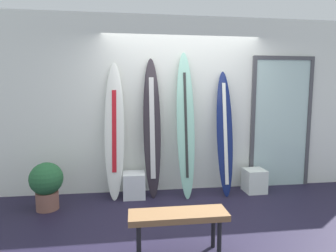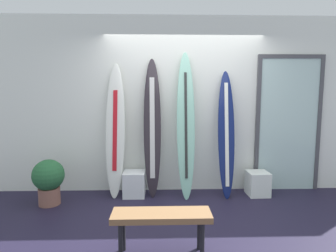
{
  "view_description": "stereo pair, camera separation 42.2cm",
  "coord_description": "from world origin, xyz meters",
  "px_view_note": "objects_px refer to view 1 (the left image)",
  "views": [
    {
      "loc": [
        -0.8,
        -3.21,
        1.6
      ],
      "look_at": [
        -0.26,
        0.95,
        1.1
      ],
      "focal_mm": 29.63,
      "sensor_mm": 36.0,
      "label": 1
    },
    {
      "loc": [
        -0.38,
        -3.24,
        1.6
      ],
      "look_at": [
        -0.26,
        0.95,
        1.1
      ],
      "focal_mm": 29.63,
      "sensor_mm": 36.0,
      "label": 2
    }
  ],
  "objects_px": {
    "potted_plant": "(47,183)",
    "display_block_left": "(134,185)",
    "surfboard_ivory": "(114,132)",
    "display_block_center": "(254,181)",
    "surfboard_navy": "(225,134)",
    "bench": "(178,218)",
    "surfboard_seafoam": "(186,125)",
    "surfboard_charcoal": "(152,128)",
    "glass_door": "(281,120)"
  },
  "relations": [
    {
      "from": "glass_door",
      "to": "bench",
      "type": "distance_m",
      "value": 2.88
    },
    {
      "from": "glass_door",
      "to": "surfboard_ivory",
      "type": "bearing_deg",
      "value": -176.07
    },
    {
      "from": "surfboard_navy",
      "to": "glass_door",
      "type": "distance_m",
      "value": 1.11
    },
    {
      "from": "surfboard_seafoam",
      "to": "glass_door",
      "type": "height_order",
      "value": "surfboard_seafoam"
    },
    {
      "from": "surfboard_ivory",
      "to": "display_block_center",
      "type": "xyz_separation_m",
      "value": [
        2.22,
        -0.07,
        -0.83
      ]
    },
    {
      "from": "surfboard_navy",
      "to": "display_block_center",
      "type": "distance_m",
      "value": 0.93
    },
    {
      "from": "potted_plant",
      "to": "bench",
      "type": "distance_m",
      "value": 2.07
    },
    {
      "from": "display_block_left",
      "to": "glass_door",
      "type": "relative_size",
      "value": 0.17
    },
    {
      "from": "surfboard_ivory",
      "to": "potted_plant",
      "type": "xyz_separation_m",
      "value": [
        -0.91,
        -0.35,
        -0.64
      ]
    },
    {
      "from": "surfboard_navy",
      "to": "display_block_left",
      "type": "distance_m",
      "value": 1.62
    },
    {
      "from": "surfboard_seafoam",
      "to": "surfboard_navy",
      "type": "distance_m",
      "value": 0.64
    },
    {
      "from": "surfboard_seafoam",
      "to": "surfboard_ivory",
      "type": "bearing_deg",
      "value": 177.35
    },
    {
      "from": "surfboard_seafoam",
      "to": "display_block_center",
      "type": "relative_size",
      "value": 6.0
    },
    {
      "from": "surfboard_ivory",
      "to": "bench",
      "type": "bearing_deg",
      "value": -67.1
    },
    {
      "from": "display_block_left",
      "to": "display_block_center",
      "type": "bearing_deg",
      "value": -0.56
    },
    {
      "from": "surfboard_charcoal",
      "to": "display_block_center",
      "type": "bearing_deg",
      "value": -2.6
    },
    {
      "from": "potted_plant",
      "to": "surfboard_ivory",
      "type": "bearing_deg",
      "value": 21.07
    },
    {
      "from": "surfboard_charcoal",
      "to": "potted_plant",
      "type": "xyz_separation_m",
      "value": [
        -1.48,
        -0.36,
        -0.69
      ]
    },
    {
      "from": "surfboard_seafoam",
      "to": "surfboard_charcoal",
      "type": "bearing_deg",
      "value": 173.64
    },
    {
      "from": "surfboard_ivory",
      "to": "bench",
      "type": "relative_size",
      "value": 2.12
    },
    {
      "from": "surfboard_charcoal",
      "to": "glass_door",
      "type": "bearing_deg",
      "value": 4.77
    },
    {
      "from": "surfboard_ivory",
      "to": "glass_door",
      "type": "relative_size",
      "value": 0.93
    },
    {
      "from": "surfboard_seafoam",
      "to": "display_block_center",
      "type": "height_order",
      "value": "surfboard_seafoam"
    },
    {
      "from": "bench",
      "to": "glass_door",
      "type": "bearing_deg",
      "value": 41.71
    },
    {
      "from": "surfboard_ivory",
      "to": "bench",
      "type": "xyz_separation_m",
      "value": [
        0.7,
        -1.66,
        -0.63
      ]
    },
    {
      "from": "display_block_left",
      "to": "bench",
      "type": "relative_size",
      "value": 0.4
    },
    {
      "from": "surfboard_seafoam",
      "to": "display_block_center",
      "type": "distance_m",
      "value": 1.47
    },
    {
      "from": "display_block_center",
      "to": "glass_door",
      "type": "distance_m",
      "value": 1.13
    },
    {
      "from": "surfboard_charcoal",
      "to": "surfboard_navy",
      "type": "bearing_deg",
      "value": -2.95
    },
    {
      "from": "display_block_center",
      "to": "surfboard_ivory",
      "type": "bearing_deg",
      "value": 178.25
    },
    {
      "from": "surfboard_charcoal",
      "to": "bench",
      "type": "xyz_separation_m",
      "value": [
        0.13,
        -1.67,
        -0.68
      ]
    },
    {
      "from": "surfboard_charcoal",
      "to": "potted_plant",
      "type": "bearing_deg",
      "value": -166.44
    },
    {
      "from": "display_block_center",
      "to": "potted_plant",
      "type": "distance_m",
      "value": 3.14
    },
    {
      "from": "surfboard_navy",
      "to": "display_block_left",
      "type": "relative_size",
      "value": 5.07
    },
    {
      "from": "surfboard_ivory",
      "to": "display_block_center",
      "type": "distance_m",
      "value": 2.37
    },
    {
      "from": "display_block_left",
      "to": "surfboard_ivory",
      "type": "bearing_deg",
      "value": 170.24
    },
    {
      "from": "surfboard_ivory",
      "to": "glass_door",
      "type": "distance_m",
      "value": 2.78
    },
    {
      "from": "surfboard_seafoam",
      "to": "potted_plant",
      "type": "xyz_separation_m",
      "value": [
        -1.99,
        -0.3,
        -0.74
      ]
    },
    {
      "from": "surfboard_charcoal",
      "to": "surfboard_navy",
      "type": "height_order",
      "value": "surfboard_charcoal"
    },
    {
      "from": "surfboard_ivory",
      "to": "display_block_center",
      "type": "relative_size",
      "value": 5.53
    },
    {
      "from": "surfboard_ivory",
      "to": "surfboard_seafoam",
      "type": "distance_m",
      "value": 1.09
    },
    {
      "from": "display_block_left",
      "to": "glass_door",
      "type": "distance_m",
      "value": 2.67
    },
    {
      "from": "surfboard_navy",
      "to": "bench",
      "type": "distance_m",
      "value": 1.98
    },
    {
      "from": "surfboard_ivory",
      "to": "glass_door",
      "type": "xyz_separation_m",
      "value": [
        2.78,
        0.19,
        0.12
      ]
    },
    {
      "from": "glass_door",
      "to": "surfboard_charcoal",
      "type": "bearing_deg",
      "value": -175.23
    },
    {
      "from": "potted_plant",
      "to": "display_block_left",
      "type": "bearing_deg",
      "value": 14.14
    },
    {
      "from": "surfboard_charcoal",
      "to": "display_block_left",
      "type": "height_order",
      "value": "surfboard_charcoal"
    },
    {
      "from": "surfboard_ivory",
      "to": "display_block_center",
      "type": "height_order",
      "value": "surfboard_ivory"
    },
    {
      "from": "glass_door",
      "to": "bench",
      "type": "height_order",
      "value": "glass_door"
    },
    {
      "from": "potted_plant",
      "to": "glass_door",
      "type": "bearing_deg",
      "value": 8.34
    }
  ]
}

